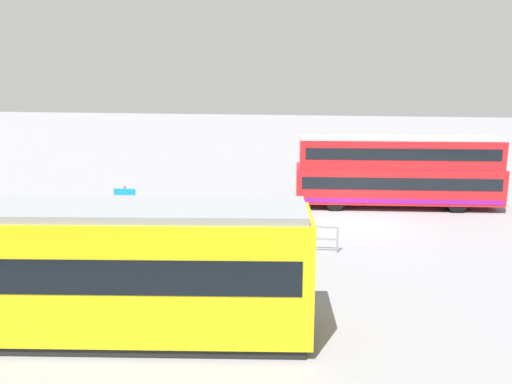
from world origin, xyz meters
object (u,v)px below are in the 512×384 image
Objects in this scene: info_sign at (125,204)px; tram_yellow at (27,268)px; double_decker_bus at (397,172)px; pedestrian_near_railing at (285,244)px.

tram_yellow is at bearing 96.18° from info_sign.
double_decker_bus reaches higher than info_sign.
pedestrian_near_railing is (-6.24, -5.93, -0.85)m from tram_yellow.
pedestrian_near_railing is at bearing 66.16° from double_decker_bus.
tram_yellow reaches higher than info_sign.
info_sign is at bearing -83.82° from tram_yellow.
tram_yellow is 8.65m from pedestrian_near_railing.
info_sign is at bearing -18.29° from pedestrian_near_railing.
pedestrian_near_railing is 0.73× the size of info_sign.
info_sign is at bearing 35.38° from double_decker_bus.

